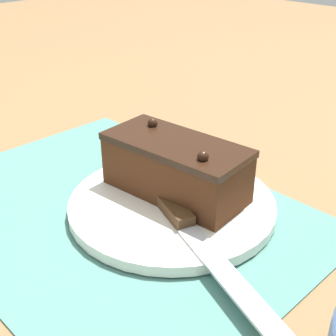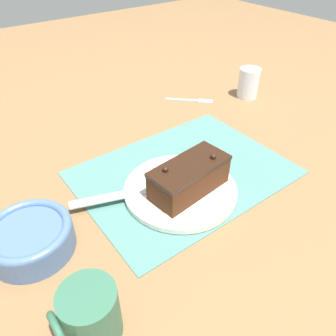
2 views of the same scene
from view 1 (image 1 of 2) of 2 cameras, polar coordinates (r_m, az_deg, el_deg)
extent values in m
plane|color=olive|center=(0.54, -6.86, -5.29)|extent=(3.00, 3.00, 0.00)
cube|color=slate|center=(0.54, -6.87, -5.11)|extent=(0.46, 0.34, 0.00)
cylinder|color=white|center=(0.54, 0.48, -4.44)|extent=(0.23, 0.23, 0.01)
cube|color=#472614|center=(0.53, 0.93, -0.30)|extent=(0.17, 0.09, 0.06)
cube|color=black|center=(0.52, 0.96, 2.86)|extent=(0.17, 0.09, 0.01)
sphere|color=black|center=(0.56, -1.90, 5.51)|extent=(0.01, 0.01, 0.01)
sphere|color=black|center=(0.48, 4.29, 1.41)|extent=(0.01, 0.01, 0.01)
cube|color=#472D19|center=(0.51, 0.35, -4.62)|extent=(0.08, 0.04, 0.01)
cube|color=#B7BABF|center=(0.43, 7.53, -13.24)|extent=(0.16, 0.08, 0.00)
camera|label=2|loc=(0.73, 55.20, 31.11)|focal=35.00mm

